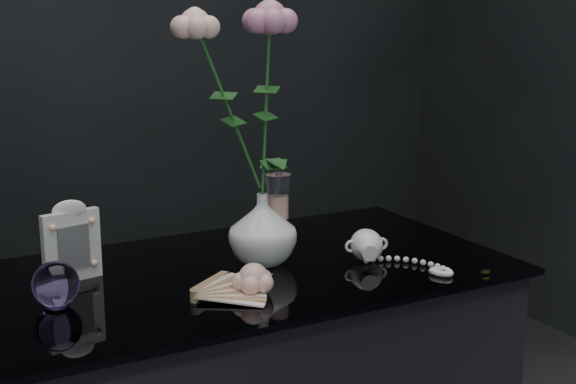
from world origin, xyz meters
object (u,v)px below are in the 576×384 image
picture_frame (71,241)px  pearl_jar (367,244)px  wine_glass (278,216)px  paperweight (56,284)px  vase (263,229)px  loose_rose (253,279)px

picture_frame → pearl_jar: (0.56, -0.16, -0.04)m
wine_glass → paperweight: 0.48m
vase → pearl_jar: size_ratio=0.61×
wine_glass → loose_rose: 0.23m
wine_glass → paperweight: bearing=-171.8°
wine_glass → pearl_jar: bearing=-34.5°
wine_glass → loose_rose: (-0.14, -0.17, -0.06)m
picture_frame → loose_rose: (0.27, -0.23, -0.05)m
vase → wine_glass: (0.05, 0.02, 0.02)m
wine_glass → vase: bearing=-154.1°
loose_rose → paperweight: bearing=146.9°
vase → picture_frame: size_ratio=0.92×
vase → loose_rose: 0.18m
wine_glass → picture_frame: size_ratio=1.11×
vase → picture_frame: (-0.36, 0.08, 0.01)m
vase → wine_glass: size_ratio=0.82×
picture_frame → loose_rose: picture_frame is taller
paperweight → pearl_jar: 0.62m
vase → paperweight: vase is taller
picture_frame → pearl_jar: bearing=-27.3°
loose_rose → pearl_jar: bearing=-1.5°
pearl_jar → loose_rose: bearing=-151.9°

